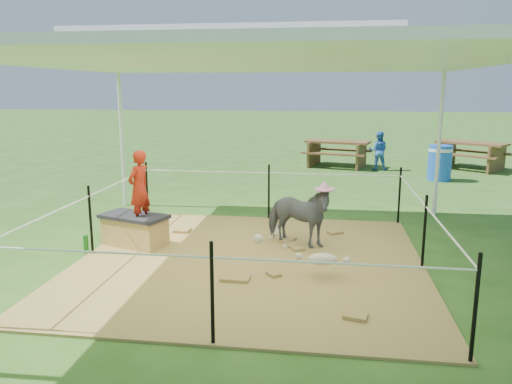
# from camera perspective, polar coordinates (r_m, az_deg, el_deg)

# --- Properties ---
(ground) EXTENTS (90.00, 90.00, 0.00)m
(ground) POSITION_cam_1_polar(r_m,az_deg,el_deg) (6.82, -0.70, -8.04)
(ground) COLOR #2D5919
(ground) RESTS_ON ground
(hay_patch) EXTENTS (4.60, 4.60, 0.03)m
(hay_patch) POSITION_cam_1_polar(r_m,az_deg,el_deg) (6.82, -0.70, -7.92)
(hay_patch) COLOR brown
(hay_patch) RESTS_ON ground
(canopy_tent) EXTENTS (6.30, 6.30, 2.90)m
(canopy_tent) POSITION_cam_1_polar(r_m,az_deg,el_deg) (6.43, -0.77, 15.16)
(canopy_tent) COLOR silver
(canopy_tent) RESTS_ON ground
(rope_fence) EXTENTS (4.54, 4.54, 1.00)m
(rope_fence) POSITION_cam_1_polar(r_m,az_deg,el_deg) (6.63, -0.72, -2.80)
(rope_fence) COLOR black
(rope_fence) RESTS_ON ground
(straw_bale) EXTENTS (1.02, 0.74, 0.41)m
(straw_bale) POSITION_cam_1_polar(r_m,az_deg,el_deg) (7.62, -13.69, -4.38)
(straw_bale) COLOR #AB7F3E
(straw_bale) RESTS_ON hay_patch
(dark_cloth) EXTENTS (1.09, 0.80, 0.05)m
(dark_cloth) POSITION_cam_1_polar(r_m,az_deg,el_deg) (7.56, -13.77, -2.71)
(dark_cloth) COLOR black
(dark_cloth) RESTS_ON straw_bale
(woman) EXTENTS (0.38, 0.47, 1.10)m
(woman) POSITION_cam_1_polar(r_m,az_deg,el_deg) (7.42, -13.25, 1.19)
(woman) COLOR red
(woman) RESTS_ON straw_bale
(green_bottle) EXTENTS (0.09, 0.09, 0.26)m
(green_bottle) POSITION_cam_1_polar(r_m,az_deg,el_deg) (7.47, -18.87, -5.63)
(green_bottle) COLOR #186D1C
(green_bottle) RESTS_ON hay_patch
(pony) EXTENTS (1.17, 0.84, 0.90)m
(pony) POSITION_cam_1_polar(r_m,az_deg,el_deg) (7.31, 4.77, -2.77)
(pony) COLOR #515156
(pony) RESTS_ON hay_patch
(pink_hat) EXTENTS (0.28, 0.28, 0.13)m
(pink_hat) POSITION_cam_1_polar(r_m,az_deg,el_deg) (7.19, 4.84, 1.21)
(pink_hat) COLOR pink
(pink_hat) RESTS_ON pony
(foal) EXTENTS (0.99, 0.62, 0.53)m
(foal) POSITION_cam_1_polar(r_m,az_deg,el_deg) (6.20, 7.64, -7.33)
(foal) COLOR #C6B990
(foal) RESTS_ON hay_patch
(trash_barrel) EXTENTS (0.74, 0.74, 0.90)m
(trash_barrel) POSITION_cam_1_polar(r_m,az_deg,el_deg) (13.50, 20.27, 3.14)
(trash_barrel) COLOR blue
(trash_barrel) RESTS_ON ground
(picnic_table_near) EXTENTS (2.14, 1.78, 0.77)m
(picnic_table_near) POSITION_cam_1_polar(r_m,az_deg,el_deg) (15.14, 9.27, 4.35)
(picnic_table_near) COLOR brown
(picnic_table_near) RESTS_ON ground
(picnic_table_far) EXTENTS (2.32, 2.21, 0.78)m
(picnic_table_far) POSITION_cam_1_polar(r_m,az_deg,el_deg) (15.78, 23.31, 3.86)
(picnic_table_far) COLOR brown
(picnic_table_far) RESTS_ON ground
(distant_person) EXTENTS (0.58, 0.47, 1.11)m
(distant_person) POSITION_cam_1_polar(r_m,az_deg,el_deg) (14.69, 13.81, 4.60)
(distant_person) COLOR blue
(distant_person) RESTS_ON ground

